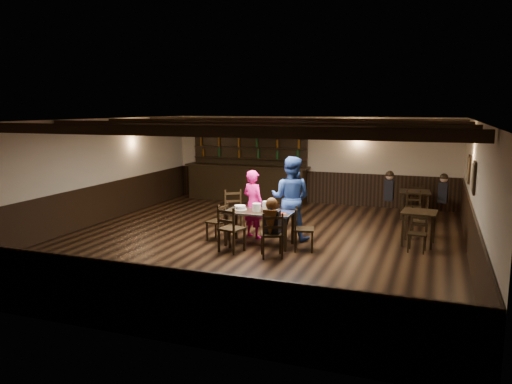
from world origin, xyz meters
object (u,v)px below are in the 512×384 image
(chair_near_left, at_px, (229,226))
(chair_near_right, at_px, (272,231))
(woman_pink, at_px, (253,204))
(man_blue, at_px, (291,198))
(cake, at_px, (240,208))
(bar_counter, at_px, (247,178))
(dining_table, at_px, (260,215))

(chair_near_left, xyz_separation_m, chair_near_right, (0.96, -0.07, -0.03))
(woman_pink, relative_size, man_blue, 0.83)
(chair_near_left, distance_m, chair_near_right, 0.97)
(chair_near_right, distance_m, man_blue, 1.57)
(cake, bearing_deg, woman_pink, 78.07)
(man_blue, bearing_deg, chair_near_right, 92.65)
(chair_near_left, bearing_deg, chair_near_right, -3.92)
(chair_near_right, distance_m, bar_counter, 6.42)
(chair_near_right, bearing_deg, man_blue, 92.53)
(dining_table, bearing_deg, cake, 177.46)
(chair_near_right, xyz_separation_m, bar_counter, (-2.77, 5.79, 0.18))
(chair_near_left, bearing_deg, man_blue, 58.32)
(chair_near_right, bearing_deg, dining_table, 124.44)
(chair_near_left, distance_m, woman_pink, 1.34)
(cake, bearing_deg, chair_near_right, -39.42)
(chair_near_right, height_order, woman_pink, woman_pink)
(chair_near_left, relative_size, bar_counter, 0.24)
(dining_table, bearing_deg, woman_pink, 122.47)
(chair_near_left, relative_size, cake, 3.22)
(dining_table, distance_m, chair_near_right, 1.01)
(woman_pink, relative_size, cake, 5.19)
(chair_near_left, height_order, man_blue, man_blue)
(dining_table, relative_size, chair_near_right, 1.58)
(dining_table, height_order, chair_near_left, chair_near_left)
(man_blue, bearing_deg, dining_table, 54.03)
(woman_pink, bearing_deg, man_blue, -147.94)
(chair_near_right, xyz_separation_m, woman_pink, (-0.92, 1.38, 0.24))
(dining_table, xyz_separation_m, woman_pink, (-0.35, 0.55, 0.12))
(chair_near_right, relative_size, cake, 3.08)
(dining_table, height_order, cake, cake)
(chair_near_right, bearing_deg, chair_near_left, 176.08)
(chair_near_left, height_order, woman_pink, woman_pink)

